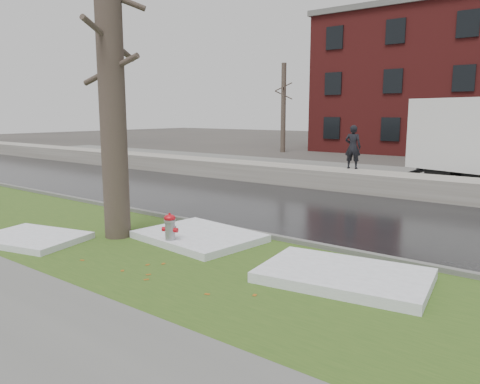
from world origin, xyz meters
The scene contains 14 objects.
ground centered at (0.00, 0.00, 0.00)m, with size 120.00×120.00×0.00m, color #47423D.
verge centered at (0.00, -1.25, 0.02)m, with size 60.00×4.50×0.04m, color #314F1A.
road centered at (0.00, 4.50, 0.01)m, with size 60.00×7.00×0.03m, color black.
parking_lot centered at (0.00, 13.00, 0.01)m, with size 60.00×9.00×0.03m, color slate.
curb centered at (0.00, 1.00, 0.07)m, with size 60.00×0.15×0.14m, color slate.
snowbank centered at (0.00, 8.70, 0.38)m, with size 60.00×1.60×0.75m, color #A8A399.
bg_tree_left centered at (-12.00, 22.00, 3.33)m, with size 1.40×1.62×6.50m.
bg_tree_center centered at (-6.00, 26.00, 3.33)m, with size 1.40×1.62×6.50m.
fire_hydrant centered at (-0.19, -0.92, 0.44)m, with size 0.37×0.35×0.75m.
tree centered at (-1.81, -1.04, 3.76)m, with size 1.52×1.78×7.38m.
worker centered at (-0.69, 9.30, 1.60)m, with size 0.62×0.40×1.69m, color black.
snow_patch_near centered at (-0.11, -0.10, 0.12)m, with size 2.60×2.00×0.16m, color white.
snow_patch_far centered at (-2.99, -2.50, 0.11)m, with size 2.20×1.60×0.14m, color white.
snow_patch_side centered at (3.66, -0.51, 0.13)m, with size 2.80×1.80×0.18m, color white.
Camera 1 is at (6.95, -7.69, 2.89)m, focal length 35.00 mm.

